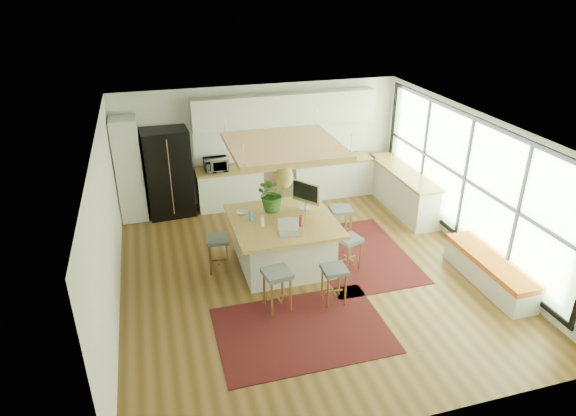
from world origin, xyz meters
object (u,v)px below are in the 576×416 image
object	(u,v)px
island_plant	(273,197)
stool_right_back	(340,224)
stool_near_right	(334,283)
monitor	(306,196)
stool_right_front	(349,251)
fridge	(168,175)
laptop	(290,228)
microwave	(216,163)
island	(283,242)
stool_near_left	(277,290)
stool_left_side	(218,253)

from	to	relation	value
island_plant	stool_right_back	bearing A→B (deg)	6.32
stool_near_right	monitor	xyz separation A→B (m)	(0.04, 1.66, 0.83)
stool_right_front	stool_near_right	bearing A→B (deg)	-125.25
fridge	island_plant	bearing A→B (deg)	-57.17
laptop	monitor	xyz separation A→B (m)	(0.56, 0.86, 0.14)
microwave	island	bearing A→B (deg)	-76.31
stool_near_right	island_plant	distance (m)	2.06
stool_right_back	monitor	xyz separation A→B (m)	(-0.84, -0.29, 0.83)
microwave	monitor	bearing A→B (deg)	-64.08
laptop	monitor	size ratio (longest dim) A/B	0.64
stool_near_left	laptop	xyz separation A→B (m)	(0.42, 0.73, 0.70)
stool_right_back	microwave	bearing A→B (deg)	134.96
stool_near_left	stool_right_back	bearing A→B (deg)	45.95
island	laptop	size ratio (longest dim) A/B	4.91
stool_right_front	island_plant	size ratio (longest dim) A/B	0.92
stool_right_back	laptop	xyz separation A→B (m)	(-1.40, -1.15, 0.70)
fridge	island	distance (m)	3.36
fridge	stool_right_front	bearing A→B (deg)	-51.69
fridge	island_plant	distance (m)	2.95
monitor	stool_right_front	bearing A→B (deg)	0.76
laptop	stool_left_side	bearing A→B (deg)	156.64
stool_left_side	microwave	world-z (taller)	microwave
stool_right_back	monitor	size ratio (longest dim) A/B	1.19
stool_near_right	stool_left_side	bearing A→B (deg)	138.29
stool_right_front	microwave	size ratio (longest dim) A/B	1.21
stool_right_back	microwave	size ratio (longest dim) A/B	1.34
fridge	stool_near_left	world-z (taller)	fridge
island	island_plant	bearing A→B (deg)	99.10
island_plant	fridge	bearing A→B (deg)	126.93
stool_right_back	monitor	world-z (taller)	monitor
island	stool_right_back	xyz separation A→B (m)	(1.37, 0.59, -0.11)
monitor	stool_right_back	bearing A→B (deg)	71.32
stool_right_back	stool_near_right	bearing A→B (deg)	-114.30
stool_near_right	laptop	world-z (taller)	laptop
laptop	stool_right_front	bearing A→B (deg)	12.80
island	stool_near_left	bearing A→B (deg)	-109.35
laptop	monitor	distance (m)	1.04
stool_near_right	stool_left_side	size ratio (longest dim) A/B	0.97
stool_right_front	island_plant	distance (m)	1.71
stool_near_right	stool_right_back	distance (m)	2.14
stool_left_side	stool_near_right	bearing A→B (deg)	-41.71
stool_near_left	stool_near_right	xyz separation A→B (m)	(0.94, -0.07, 0.00)
stool_left_side	island_plant	bearing A→B (deg)	15.42
stool_near_right	island_plant	xyz separation A→B (m)	(-0.56, 1.79, 0.84)
stool_near_right	island_plant	size ratio (longest dim) A/B	0.95
monitor	island_plant	size ratio (longest dim) A/B	0.86
stool_right_back	laptop	size ratio (longest dim) A/B	1.86
stool_left_side	microwave	distance (m)	2.75
island	stool_left_side	distance (m)	1.19
fridge	stool_right_back	xyz separation A→B (m)	(3.20, -2.19, -0.57)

